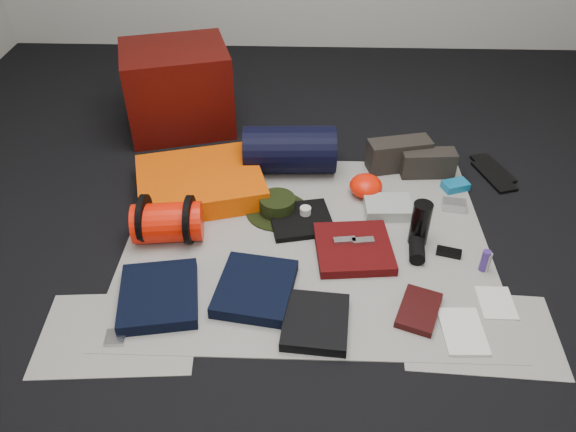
{
  "coord_description": "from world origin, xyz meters",
  "views": [
    {
      "loc": [
        -0.02,
        -1.9,
        1.65
      ],
      "look_at": [
        -0.09,
        0.05,
        0.1
      ],
      "focal_mm": 35.0,
      "sensor_mm": 36.0,
      "label": 1
    }
  ],
  "objects_px": {
    "stuff_sack": "(168,222)",
    "navy_duffel": "(290,150)",
    "paperback_book": "(419,310)",
    "compact_camera": "(454,205)",
    "water_bottle": "(420,224)",
    "red_cabinet": "(178,88)",
    "sleeping_pad": "(200,183)"
  },
  "relations": [
    {
      "from": "stuff_sack",
      "to": "navy_duffel",
      "type": "bearing_deg",
      "value": 47.38
    },
    {
      "from": "paperback_book",
      "to": "navy_duffel",
      "type": "bearing_deg",
      "value": 139.77
    },
    {
      "from": "compact_camera",
      "to": "water_bottle",
      "type": "bearing_deg",
      "value": -120.51
    },
    {
      "from": "red_cabinet",
      "to": "compact_camera",
      "type": "bearing_deg",
      "value": -44.01
    },
    {
      "from": "stuff_sack",
      "to": "navy_duffel",
      "type": "height_order",
      "value": "navy_duffel"
    },
    {
      "from": "red_cabinet",
      "to": "compact_camera",
      "type": "xyz_separation_m",
      "value": [
        1.44,
        -0.77,
        -0.21
      ]
    },
    {
      "from": "red_cabinet",
      "to": "paperback_book",
      "type": "bearing_deg",
      "value": -66.59
    },
    {
      "from": "stuff_sack",
      "to": "water_bottle",
      "type": "height_order",
      "value": "water_bottle"
    },
    {
      "from": "stuff_sack",
      "to": "paperback_book",
      "type": "height_order",
      "value": "stuff_sack"
    },
    {
      "from": "red_cabinet",
      "to": "paperback_book",
      "type": "xyz_separation_m",
      "value": [
        1.18,
        -1.43,
        -0.22
      ]
    },
    {
      "from": "compact_camera",
      "to": "paperback_book",
      "type": "height_order",
      "value": "compact_camera"
    },
    {
      "from": "red_cabinet",
      "to": "navy_duffel",
      "type": "height_order",
      "value": "red_cabinet"
    },
    {
      "from": "sleeping_pad",
      "to": "compact_camera",
      "type": "xyz_separation_m",
      "value": [
        1.23,
        -0.1,
        -0.03
      ]
    },
    {
      "from": "navy_duffel",
      "to": "paperback_book",
      "type": "height_order",
      "value": "navy_duffel"
    },
    {
      "from": "navy_duffel",
      "to": "compact_camera",
      "type": "distance_m",
      "value": 0.86
    },
    {
      "from": "sleeping_pad",
      "to": "water_bottle",
      "type": "relative_size",
      "value": 2.83
    },
    {
      "from": "navy_duffel",
      "to": "water_bottle",
      "type": "distance_m",
      "value": 0.81
    },
    {
      "from": "sleeping_pad",
      "to": "navy_duffel",
      "type": "relative_size",
      "value": 1.27
    },
    {
      "from": "compact_camera",
      "to": "paperback_book",
      "type": "xyz_separation_m",
      "value": [
        -0.26,
        -0.67,
        -0.01
      ]
    },
    {
      "from": "sleeping_pad",
      "to": "water_bottle",
      "type": "bearing_deg",
      "value": -18.83
    },
    {
      "from": "water_bottle",
      "to": "compact_camera",
      "type": "distance_m",
      "value": 0.33
    },
    {
      "from": "red_cabinet",
      "to": "paperback_book",
      "type": "distance_m",
      "value": 1.87
    },
    {
      "from": "sleeping_pad",
      "to": "compact_camera",
      "type": "height_order",
      "value": "sleeping_pad"
    },
    {
      "from": "sleeping_pad",
      "to": "compact_camera",
      "type": "relative_size",
      "value": 5.46
    },
    {
      "from": "paperback_book",
      "to": "red_cabinet",
      "type": "bearing_deg",
      "value": 150.65
    },
    {
      "from": "sleeping_pad",
      "to": "water_bottle",
      "type": "height_order",
      "value": "water_bottle"
    },
    {
      "from": "navy_duffel",
      "to": "water_bottle",
      "type": "height_order",
      "value": "navy_duffel"
    },
    {
      "from": "red_cabinet",
      "to": "sleeping_pad",
      "type": "height_order",
      "value": "red_cabinet"
    },
    {
      "from": "red_cabinet",
      "to": "stuff_sack",
      "type": "bearing_deg",
      "value": -98.79
    },
    {
      "from": "red_cabinet",
      "to": "stuff_sack",
      "type": "height_order",
      "value": "red_cabinet"
    },
    {
      "from": "stuff_sack",
      "to": "paperback_book",
      "type": "bearing_deg",
      "value": -21.38
    },
    {
      "from": "sleeping_pad",
      "to": "red_cabinet",
      "type": "bearing_deg",
      "value": 107.93
    }
  ]
}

